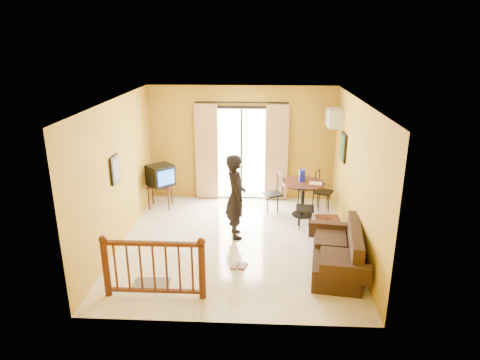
{
  "coord_description": "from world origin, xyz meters",
  "views": [
    {
      "loc": [
        0.47,
        -7.62,
        3.9
      ],
      "look_at": [
        0.08,
        0.2,
        1.25
      ],
      "focal_mm": 32.0,
      "sensor_mm": 36.0,
      "label": 1
    }
  ],
  "objects_px": {
    "television": "(161,175)",
    "coffee_table": "(329,229)",
    "standing_person": "(236,196)",
    "sofa": "(339,255)",
    "dining_table": "(303,189)"
  },
  "relations": [
    {
      "from": "coffee_table",
      "to": "television",
      "type": "bearing_deg",
      "value": 156.99
    },
    {
      "from": "television",
      "to": "coffee_table",
      "type": "height_order",
      "value": "television"
    },
    {
      "from": "standing_person",
      "to": "coffee_table",
      "type": "bearing_deg",
      "value": -107.09
    },
    {
      "from": "dining_table",
      "to": "standing_person",
      "type": "distance_m",
      "value": 1.86
    },
    {
      "from": "television",
      "to": "coffee_table",
      "type": "relative_size",
      "value": 0.84
    },
    {
      "from": "coffee_table",
      "to": "standing_person",
      "type": "distance_m",
      "value": 1.96
    },
    {
      "from": "coffee_table",
      "to": "standing_person",
      "type": "height_order",
      "value": "standing_person"
    },
    {
      "from": "television",
      "to": "standing_person",
      "type": "bearing_deg",
      "value": -83.12
    },
    {
      "from": "television",
      "to": "coffee_table",
      "type": "xyz_separation_m",
      "value": [
        3.72,
        -1.58,
        -0.55
      ]
    },
    {
      "from": "dining_table",
      "to": "sofa",
      "type": "height_order",
      "value": "sofa"
    },
    {
      "from": "coffee_table",
      "to": "standing_person",
      "type": "xyz_separation_m",
      "value": [
        -1.86,
        0.11,
        0.61
      ]
    },
    {
      "from": "dining_table",
      "to": "coffee_table",
      "type": "bearing_deg",
      "value": -71.62
    },
    {
      "from": "dining_table",
      "to": "coffee_table",
      "type": "relative_size",
      "value": 1.11
    },
    {
      "from": "television",
      "to": "standing_person",
      "type": "xyz_separation_m",
      "value": [
        1.85,
        -1.46,
        0.06
      ]
    },
    {
      "from": "coffee_table",
      "to": "sofa",
      "type": "bearing_deg",
      "value": -89.85
    }
  ]
}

